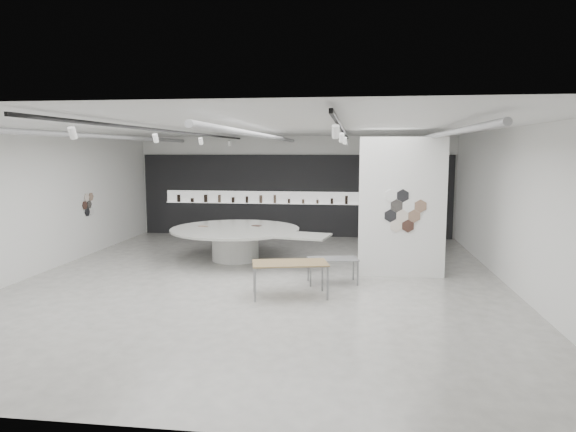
# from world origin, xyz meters

# --- Properties ---
(room) EXTENTS (12.02, 14.02, 3.82)m
(room) POSITION_xyz_m (-0.09, -0.00, 2.07)
(room) COLOR #B1AFA7
(room) RESTS_ON ground
(back_wall_display) EXTENTS (11.80, 0.27, 3.10)m
(back_wall_display) POSITION_xyz_m (-0.08, 6.93, 1.54)
(back_wall_display) COLOR black
(back_wall_display) RESTS_ON ground
(partition_column) EXTENTS (2.20, 0.38, 3.60)m
(partition_column) POSITION_xyz_m (3.50, 1.00, 1.80)
(partition_column) COLOR white
(partition_column) RESTS_ON ground
(display_island) EXTENTS (5.17, 4.51, 0.98)m
(display_island) POSITION_xyz_m (-1.15, 2.29, 0.63)
(display_island) COLOR white
(display_island) RESTS_ON ground
(sample_table_wood) EXTENTS (1.80, 1.17, 0.78)m
(sample_table_wood) POSITION_xyz_m (0.88, -1.31, 0.72)
(sample_table_wood) COLOR olive
(sample_table_wood) RESTS_ON ground
(sample_table_stone) EXTENTS (1.31, 0.84, 0.63)m
(sample_table_stone) POSITION_xyz_m (1.78, -0.03, 0.57)
(sample_table_stone) COLOR slate
(sample_table_stone) RESTS_ON ground
(kitchen_counter) EXTENTS (1.50, 0.70, 1.14)m
(kitchen_counter) POSITION_xyz_m (3.24, 6.54, 0.41)
(kitchen_counter) COLOR white
(kitchen_counter) RESTS_ON ground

